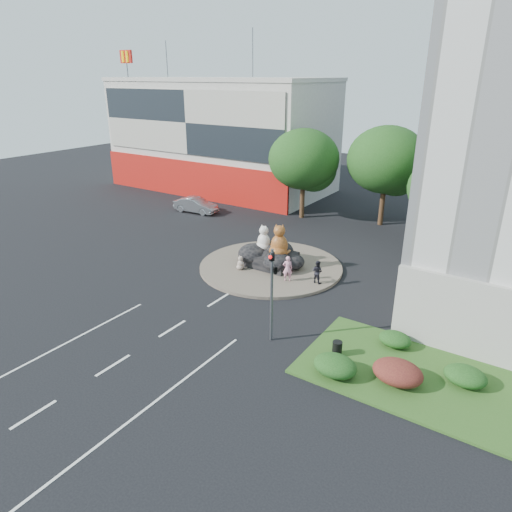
# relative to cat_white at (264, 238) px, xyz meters

# --- Properties ---
(ground) EXTENTS (120.00, 120.00, 0.00)m
(ground) POSITION_rel_cat_white_xyz_m (0.73, -10.21, -2.04)
(ground) COLOR black
(ground) RESTS_ON ground
(roundabout_island) EXTENTS (10.00, 10.00, 0.20)m
(roundabout_island) POSITION_rel_cat_white_xyz_m (0.73, -0.21, -1.94)
(roundabout_island) COLOR brown
(roundabout_island) RESTS_ON ground
(rock_plinth) EXTENTS (3.20, 2.60, 0.90)m
(rock_plinth) POSITION_rel_cat_white_xyz_m (0.73, -0.21, -1.39)
(rock_plinth) COLOR black
(rock_plinth) RESTS_ON roundabout_island
(shophouse_block) EXTENTS (25.20, 12.30, 17.40)m
(shophouse_block) POSITION_rel_cat_white_xyz_m (-17.27, 17.70, 4.14)
(shophouse_block) COLOR beige
(shophouse_block) RESTS_ON ground
(grass_verge) EXTENTS (10.00, 6.00, 0.12)m
(grass_verge) POSITION_rel_cat_white_xyz_m (12.73, -7.21, -1.98)
(grass_verge) COLOR #2B551C
(grass_verge) RESTS_ON ground
(tree_left) EXTENTS (6.46, 6.46, 8.27)m
(tree_left) POSITION_rel_cat_white_xyz_m (-3.20, 11.85, 3.21)
(tree_left) COLOR #382314
(tree_left) RESTS_ON ground
(tree_mid) EXTENTS (6.84, 6.84, 8.76)m
(tree_mid) POSITION_rel_cat_white_xyz_m (3.80, 13.85, 3.52)
(tree_mid) COLOR #382314
(tree_mid) RESTS_ON ground
(tree_right) EXTENTS (5.70, 5.70, 7.30)m
(tree_right) POSITION_rel_cat_white_xyz_m (9.80, 9.85, 2.59)
(tree_right) COLOR #382314
(tree_right) RESTS_ON ground
(hedge_near_green) EXTENTS (2.00, 1.60, 0.90)m
(hedge_near_green) POSITION_rel_cat_white_xyz_m (9.73, -9.21, -1.47)
(hedge_near_green) COLOR #163812
(hedge_near_green) RESTS_ON grass_verge
(hedge_red) EXTENTS (2.20, 1.76, 0.99)m
(hedge_red) POSITION_rel_cat_white_xyz_m (12.23, -8.21, -1.43)
(hedge_red) COLOR #461217
(hedge_red) RESTS_ON grass_verge
(hedge_mid_green) EXTENTS (1.80, 1.44, 0.81)m
(hedge_mid_green) POSITION_rel_cat_white_xyz_m (14.73, -6.71, -1.52)
(hedge_mid_green) COLOR #163812
(hedge_mid_green) RESTS_ON grass_verge
(hedge_back_green) EXTENTS (1.60, 1.28, 0.72)m
(hedge_back_green) POSITION_rel_cat_white_xyz_m (11.23, -5.41, -1.56)
(hedge_back_green) COLOR #163812
(hedge_back_green) RESTS_ON grass_verge
(traffic_light) EXTENTS (0.44, 1.24, 5.00)m
(traffic_light) POSITION_rel_cat_white_xyz_m (5.83, -8.21, 1.58)
(traffic_light) COLOR #595B60
(traffic_light) RESTS_ON ground
(street_lamp) EXTENTS (2.34, 0.22, 8.06)m
(street_lamp) POSITION_rel_cat_white_xyz_m (13.55, -2.21, 2.51)
(street_lamp) COLOR #595B60
(street_lamp) RESTS_ON ground
(cat_white) EXTENTS (1.27, 1.15, 1.89)m
(cat_white) POSITION_rel_cat_white_xyz_m (0.00, 0.00, 0.00)
(cat_white) COLOR silver
(cat_white) RESTS_ON rock_plinth
(cat_tabby) EXTENTS (1.65, 1.53, 2.29)m
(cat_tabby) POSITION_rel_cat_white_xyz_m (1.45, -0.31, 0.20)
(cat_tabby) COLOR #B27C25
(cat_tabby) RESTS_ON rock_plinth
(kitten_calico) EXTENTS (0.72, 0.67, 1.00)m
(kitten_calico) POSITION_rel_cat_white_xyz_m (-0.63, -1.95, -1.34)
(kitten_calico) COLOR beige
(kitten_calico) RESTS_ON roundabout_island
(kitten_white) EXTENTS (0.61, 0.57, 0.82)m
(kitten_white) POSITION_rel_cat_white_xyz_m (2.09, -0.82, -1.44)
(kitten_white) COLOR white
(kitten_white) RESTS_ON roundabout_island
(pedestrian_pink) EXTENTS (0.75, 0.67, 1.71)m
(pedestrian_pink) POSITION_rel_cat_white_xyz_m (3.00, -1.82, -0.99)
(pedestrian_pink) COLOR pink
(pedestrian_pink) RESTS_ON roundabout_island
(pedestrian_dark) EXTENTS (0.80, 0.66, 1.51)m
(pedestrian_dark) POSITION_rel_cat_white_xyz_m (4.73, -1.02, -1.09)
(pedestrian_dark) COLOR black
(pedestrian_dark) RESTS_ON roundabout_island
(parked_car) EXTENTS (4.60, 1.97, 1.47)m
(parked_car) POSITION_rel_cat_white_xyz_m (-12.78, 7.52, -1.31)
(parked_car) COLOR #93959A
(parked_car) RESTS_ON ground
(litter_bin) EXTENTS (0.48, 0.48, 0.71)m
(litter_bin) POSITION_rel_cat_white_xyz_m (9.17, -7.73, -1.57)
(litter_bin) COLOR black
(litter_bin) RESTS_ON grass_verge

